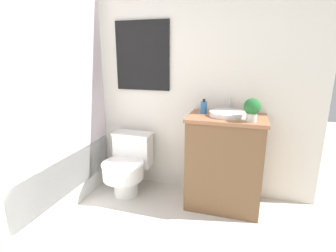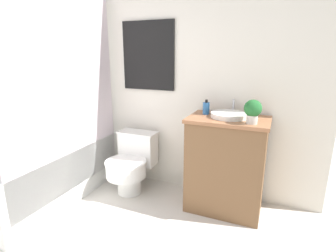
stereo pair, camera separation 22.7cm
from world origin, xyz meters
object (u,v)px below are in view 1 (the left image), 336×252
Objects in this scene: soap_bottle at (204,107)px; toilet at (128,164)px; sink at (227,114)px; potted_plant at (252,108)px.

toilet is at bearing -172.18° from soap_bottle.
toilet is at bearing -176.42° from sink.
toilet is 1.70× the size of sink.
toilet is 1.13m from sink.
soap_bottle reaches higher than toilet.
potted_plant reaches higher than soap_bottle.
soap_bottle is (0.75, 0.10, 0.62)m from toilet.
sink is 0.27m from potted_plant.
potted_plant is at bearing -36.42° from sink.
potted_plant reaches higher than toilet.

